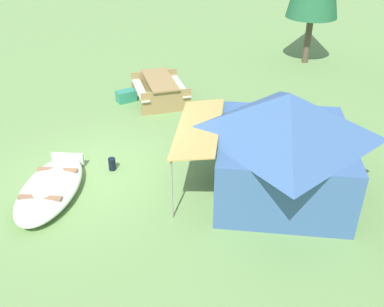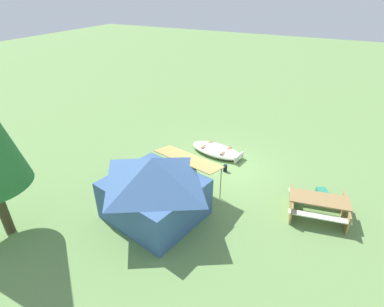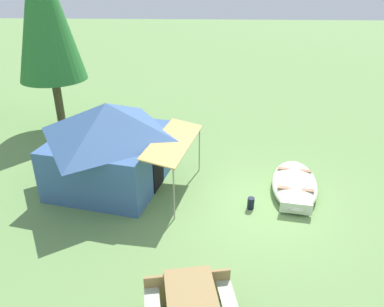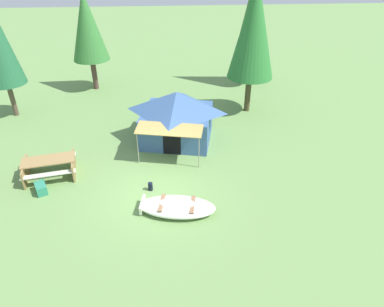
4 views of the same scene
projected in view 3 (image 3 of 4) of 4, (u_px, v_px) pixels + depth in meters
The scene contains 5 objects.
ground_plane at pixel (257, 205), 9.56m from camera, with size 80.00×80.00×0.00m, color #6B9250.
beached_rowboat at pixel (294, 184), 10.11m from camera, with size 2.79×1.61×0.38m.
canvas_cabin_tent at pixel (110, 143), 10.09m from camera, with size 3.76×4.26×2.33m.
fuel_can at pixel (251, 203), 9.35m from camera, with size 0.17×0.17×0.31m, color black.
pine_tree_side at pixel (43, 8), 12.32m from camera, with size 2.32×2.32×6.68m.
Camera 3 is at (-8.07, 1.29, 5.40)m, focal length 34.99 mm.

